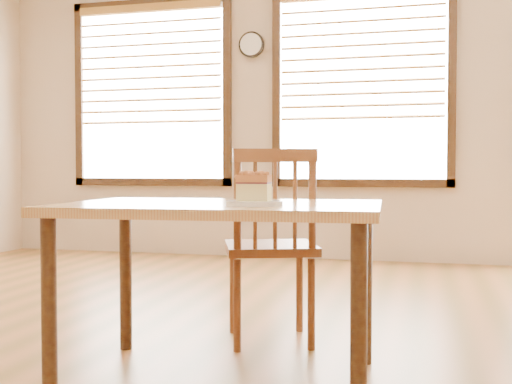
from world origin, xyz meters
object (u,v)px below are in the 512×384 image
wall_clock (251,45)px  cake_slice (254,186)px  cafe_table_main (221,224)px  cafe_chair_main (271,245)px  plate (254,203)px

wall_clock → cake_slice: (1.05, -3.86, -1.32)m
wall_clock → cake_slice: 4.22m
wall_clock → cake_slice: size_ratio=1.85×
cafe_table_main → cake_slice: (0.18, -0.14, 0.16)m
wall_clock → cafe_chair_main: (0.94, -3.10, -1.64)m
cafe_chair_main → cake_slice: cafe_chair_main is taller
cafe_table_main → cafe_chair_main: cafe_chair_main is taller
cafe_chair_main → wall_clock: bearing=-93.1°
cafe_table_main → plate: bearing=-41.4°
wall_clock → cake_slice: bearing=-74.7°
cafe_chair_main → cake_slice: 0.83m
wall_clock → plate: size_ratio=1.16×
cafe_chair_main → cafe_table_main: bearing=63.8°
wall_clock → cake_slice: wall_clock is taller
wall_clock → cafe_table_main: bearing=-76.8°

